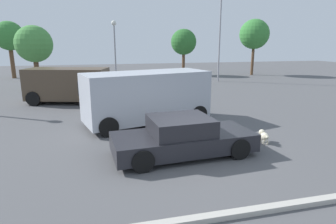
{
  "coord_description": "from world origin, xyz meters",
  "views": [
    {
      "loc": [
        -2.5,
        -8.01,
        3.42
      ],
      "look_at": [
        -0.03,
        1.98,
        0.9
      ],
      "focal_mm": 30.2,
      "sensor_mm": 36.0,
      "label": 1
    }
  ],
  "objects_px": {
    "sedan_foreground": "(183,137)",
    "light_post_mid": "(115,39)",
    "pedestrian": "(83,90)",
    "suv_dark": "(68,84)",
    "light_post_near": "(220,22)",
    "dog": "(264,136)",
    "van_white": "(147,96)"
  },
  "relations": [
    {
      "from": "pedestrian",
      "to": "light_post_mid",
      "type": "xyz_separation_m",
      "value": [
        2.41,
        11.75,
        2.69
      ]
    },
    {
      "from": "sedan_foreground",
      "to": "van_white",
      "type": "relative_size",
      "value": 0.8
    },
    {
      "from": "pedestrian",
      "to": "van_white",
      "type": "bearing_deg",
      "value": -148.04
    },
    {
      "from": "dog",
      "to": "light_post_near",
      "type": "distance_m",
      "value": 17.22
    },
    {
      "from": "sedan_foreground",
      "to": "van_white",
      "type": "xyz_separation_m",
      "value": [
        -0.47,
        3.79,
        0.64
      ]
    },
    {
      "from": "light_post_near",
      "to": "dog",
      "type": "bearing_deg",
      "value": -108.13
    },
    {
      "from": "sedan_foreground",
      "to": "light_post_near",
      "type": "bearing_deg",
      "value": 59.04
    },
    {
      "from": "sedan_foreground",
      "to": "pedestrian",
      "type": "height_order",
      "value": "pedestrian"
    },
    {
      "from": "suv_dark",
      "to": "pedestrian",
      "type": "distance_m",
      "value": 2.37
    },
    {
      "from": "light_post_mid",
      "to": "van_white",
      "type": "bearing_deg",
      "value": -88.69
    },
    {
      "from": "sedan_foreground",
      "to": "light_post_mid",
      "type": "height_order",
      "value": "light_post_mid"
    },
    {
      "from": "dog",
      "to": "light_post_near",
      "type": "xyz_separation_m",
      "value": [
        5.14,
        15.69,
        4.91
      ]
    },
    {
      "from": "sedan_foreground",
      "to": "light_post_mid",
      "type": "bearing_deg",
      "value": 88.66
    },
    {
      "from": "suv_dark",
      "to": "light_post_mid",
      "type": "distance_m",
      "value": 10.49
    },
    {
      "from": "light_post_near",
      "to": "light_post_mid",
      "type": "relative_size",
      "value": 1.46
    },
    {
      "from": "sedan_foreground",
      "to": "dog",
      "type": "xyz_separation_m",
      "value": [
        3.08,
        0.34,
        -0.3
      ]
    },
    {
      "from": "light_post_mid",
      "to": "dog",
      "type": "bearing_deg",
      "value": -78.11
    },
    {
      "from": "light_post_mid",
      "to": "suv_dark",
      "type": "bearing_deg",
      "value": -109.34
    },
    {
      "from": "van_white",
      "to": "suv_dark",
      "type": "bearing_deg",
      "value": -70.52
    },
    {
      "from": "suv_dark",
      "to": "van_white",
      "type": "bearing_deg",
      "value": -39.71
    },
    {
      "from": "sedan_foreground",
      "to": "light_post_mid",
      "type": "relative_size",
      "value": 0.83
    },
    {
      "from": "light_post_near",
      "to": "suv_dark",
      "type": "bearing_deg",
      "value": -151.35
    },
    {
      "from": "van_white",
      "to": "suv_dark",
      "type": "height_order",
      "value": "van_white"
    },
    {
      "from": "dog",
      "to": "suv_dark",
      "type": "xyz_separation_m",
      "value": [
        -7.26,
        8.92,
        0.83
      ]
    },
    {
      "from": "suv_dark",
      "to": "light_post_mid",
      "type": "relative_size",
      "value": 0.91
    },
    {
      "from": "van_white",
      "to": "light_post_mid",
      "type": "bearing_deg",
      "value": -103.34
    },
    {
      "from": "dog",
      "to": "pedestrian",
      "type": "relative_size",
      "value": 0.36
    },
    {
      "from": "dog",
      "to": "pedestrian",
      "type": "distance_m",
      "value": 9.27
    },
    {
      "from": "sedan_foreground",
      "to": "suv_dark",
      "type": "relative_size",
      "value": 0.92
    },
    {
      "from": "suv_dark",
      "to": "light_post_near",
      "type": "distance_m",
      "value": 14.7
    },
    {
      "from": "sedan_foreground",
      "to": "pedestrian",
      "type": "distance_m",
      "value": 7.8
    },
    {
      "from": "sedan_foreground",
      "to": "pedestrian",
      "type": "relative_size",
      "value": 2.57
    }
  ]
}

